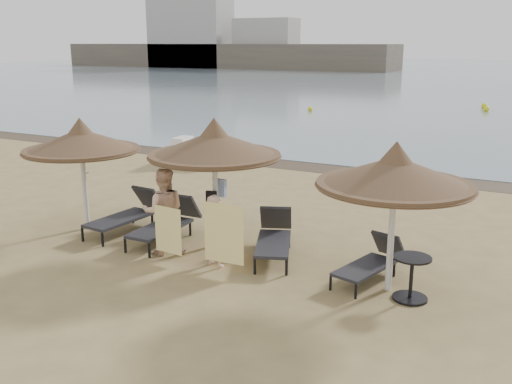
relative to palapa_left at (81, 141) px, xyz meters
The scene contains 22 objects.
ground 3.55m from the palapa_left, 12.29° to the right, with size 160.00×160.00×0.00m, color #9C8450.
sea 79.46m from the palapa_left, 87.97° to the left, with size 200.00×140.00×0.03m, color slate.
wet_sand_strip 9.46m from the palapa_left, 72.27° to the left, with size 200.00×1.60×0.01m, color #463726.
far_shore 80.37m from the palapa_left, 106.10° to the left, with size 150.00×54.80×12.00m.
palapa_left is the anchor object (origin of this frame).
palapa_center 3.32m from the palapa_left, ahead, with size 2.78×2.78×2.76m.
palapa_right 7.17m from the palapa_left, ahead, with size 2.68×2.68×2.66m.
lounger_far_left 1.95m from the palapa_left, 19.54° to the left, with size 0.86×2.12×0.93m.
lounger_near_left 2.72m from the palapa_left, ahead, with size 0.71×2.05×0.91m.
lounger_near_right 4.95m from the palapa_left, ahead, with size 1.35×2.08×0.89m.
lounger_far_right 6.99m from the palapa_left, ahead, with size 1.00×1.82×0.78m.
side_table 7.81m from the palapa_left, ahead, with size 0.64×0.64×0.77m.
person_left 2.83m from the palapa_left, 10.71° to the right, with size 0.96×0.62×2.09m, color #DAAE8E.
person_right 4.12m from the palapa_left, ahead, with size 0.77×0.50×1.68m, color #DAAE8E.
towel_left 3.37m from the palapa_left, 15.94° to the right, with size 0.68×0.09×0.95m.
towel_right 4.51m from the palapa_left, 11.55° to the right, with size 0.82×0.06×1.15m.
bag_patterned 3.45m from the palapa_left, ahead, with size 0.30×0.12×0.38m.
bag_dark 3.45m from the palapa_left, ahead, with size 0.24×0.12×0.32m.
pedal_boat 7.68m from the palapa_left, 104.60° to the left, with size 2.16×1.40×0.96m.
buoy_left 24.69m from the palapa_left, 99.84° to the left, with size 0.31×0.31×0.31m, color yellow.
buoy_mid 29.83m from the palapa_left, 78.89° to the left, with size 0.35×0.35×0.35m, color yellow.
buoy_extra 31.47m from the palapa_left, 80.07° to the left, with size 0.38×0.38×0.38m, color yellow.
Camera 1 is at (6.57, -8.90, 4.23)m, focal length 40.00 mm.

